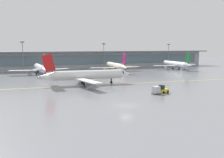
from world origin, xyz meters
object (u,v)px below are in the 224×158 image
gate_airplane_2 (115,66)px  apron_light_mast_1 (23,55)px  taxiing_regional_jet (87,75)px  apron_light_mast_3 (168,54)px  baggage_tug (163,89)px  cargo_dolly_lead (156,90)px  apron_light_mast_2 (104,55)px  gate_airplane_3 (175,64)px  gate_airplane_1 (40,68)px

gate_airplane_2 → apron_light_mast_1: 45.36m
taxiing_regional_jet → apron_light_mast_3: apron_light_mast_3 is taller
apron_light_mast_3 → baggage_tug: bearing=-124.9°
gate_airplane_2 → apron_light_mast_3: apron_light_mast_3 is taller
apron_light_mast_3 → taxiing_regional_jet: bearing=-141.7°
baggage_tug → cargo_dolly_lead: baggage_tug is taller
baggage_tug → taxiing_regional_jet: bearing=110.3°
taxiing_regional_jet → apron_light_mast_2: apron_light_mast_2 is taller
gate_airplane_3 → baggage_tug: 70.12m
taxiing_regional_jet → baggage_tug: size_ratio=10.36×
gate_airplane_1 → gate_airplane_2: (35.24, -0.42, -0.01)m
cargo_dolly_lead → apron_light_mast_3: bearing=38.6°
gate_airplane_1 → apron_light_mast_2: apron_light_mast_2 is taller
apron_light_mast_1 → apron_light_mast_2: (41.44, -0.38, -0.33)m
gate_airplane_2 → cargo_dolly_lead: (-11.01, -55.69, -1.69)m
gate_airplane_1 → gate_airplane_2: 35.24m
gate_airplane_2 → apron_light_mast_2: size_ratio=1.99×
gate_airplane_1 → apron_light_mast_1: bearing=18.2°
baggage_tug → apron_light_mast_3: size_ratio=0.21×
gate_airplane_2 → apron_light_mast_2: apron_light_mast_2 is taller
gate_airplane_1 → taxiing_regional_jet: 36.94m
gate_airplane_2 → taxiing_regional_jet: (-23.22, -34.51, 0.22)m
baggage_tug → apron_light_mast_1: bearing=99.7°
gate_airplane_1 → apron_light_mast_2: (34.72, 15.62, 4.85)m
baggage_tug → apron_light_mast_2: size_ratio=0.21×
gate_airplane_1 → apron_light_mast_3: apron_light_mast_3 is taller
gate_airplane_2 → gate_airplane_3: gate_airplane_3 is taller
apron_light_mast_2 → apron_light_mast_3: size_ratio=1.01×
baggage_tug → apron_light_mast_3: (49.82, 71.50, 6.63)m
gate_airplane_3 → taxiing_regional_jet: taxiing_regional_jet is taller
gate_airplane_3 → taxiing_regional_jet: (-57.86, -34.76, 0.20)m
taxiing_regional_jet → apron_light_mast_1: 54.50m
apron_light_mast_3 → gate_airplane_1: bearing=-168.1°
gate_airplane_3 → cargo_dolly_lead: gate_airplane_3 is taller
gate_airplane_1 → apron_light_mast_1: size_ratio=1.91×
taxiing_regional_jet → baggage_tug: taxiing_regional_jet is taller
gate_airplane_3 → gate_airplane_2: bearing=92.2°
taxiing_regional_jet → apron_light_mast_3: bearing=42.3°
baggage_tug → apron_light_mast_3: apron_light_mast_3 is taller
apron_light_mast_1 → apron_light_mast_3: (83.29, 0.07, -0.40)m
gate_airplane_3 → apron_light_mast_1: bearing=79.9°
taxiing_regional_jet → apron_light_mast_1: size_ratio=2.06×
baggage_tug → cargo_dolly_lead: size_ratio=1.18×
cargo_dolly_lead → apron_light_mast_3: apron_light_mast_3 is taller
taxiing_regional_jet → apron_light_mast_1: bearing=114.2°
gate_airplane_3 → baggage_tug: bearing=143.8°
gate_airplane_2 → gate_airplane_3: (34.64, 0.25, 0.02)m
gate_airplane_2 → apron_light_mast_2: (-0.52, 16.04, 4.86)m
cargo_dolly_lead → apron_light_mast_1: apron_light_mast_1 is taller
baggage_tug → apron_light_mast_1: size_ratio=0.20×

